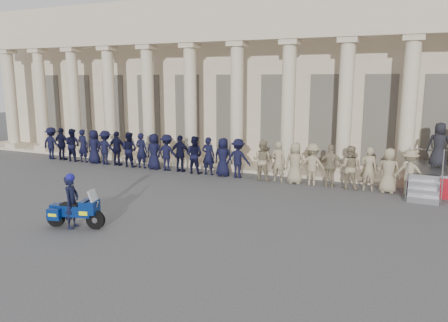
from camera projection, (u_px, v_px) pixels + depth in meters
ground at (179, 219)px, 14.35m from camera, size 90.00×90.00×0.00m
building at (299, 79)px, 26.69m from camera, size 40.00×12.50×9.00m
officer_rank at (197, 155)px, 21.05m from camera, size 20.01×0.69×1.82m
motorcycle at (76, 211)px, 13.42m from camera, size 1.90×0.97×1.24m
rider at (72, 201)px, 13.38m from camera, size 0.52×0.67×1.73m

